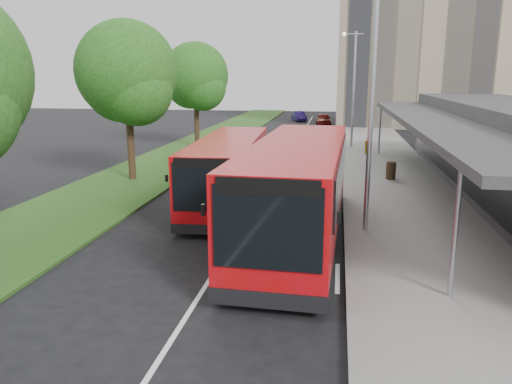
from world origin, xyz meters
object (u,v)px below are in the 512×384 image
(tree_far, at_px, (196,80))
(car_far, at_px, (299,116))
(lamp_post_near, at_px, (369,91))
(lamp_post_far, at_px, (353,82))
(tree_mid, at_px, (127,78))
(bus_main, at_px, (298,190))
(bollard, at_px, (366,147))
(litter_bin, at_px, (391,170))
(bus_second, at_px, (229,171))
(car_near, at_px, (324,119))

(tree_far, bearing_deg, car_far, 75.84)
(lamp_post_near, xyz_separation_m, lamp_post_far, (0.00, 20.00, 0.00))
(tree_mid, distance_m, car_far, 35.56)
(bus_main, distance_m, bollard, 18.03)
(lamp_post_near, relative_size, car_far, 2.35)
(tree_mid, relative_size, lamp_post_far, 0.98)
(bus_main, height_order, litter_bin, bus_main)
(bollard, bearing_deg, lamp_post_far, 106.40)
(tree_far, distance_m, lamp_post_far, 11.17)
(lamp_post_far, bearing_deg, lamp_post_near, -90.00)
(bus_second, bearing_deg, bollard, 62.55)
(car_near, xyz_separation_m, car_far, (-2.97, 4.76, -0.08))
(litter_bin, bearing_deg, bus_second, -141.93)
(bus_main, xyz_separation_m, litter_bin, (3.90, 9.63, -1.04))
(tree_mid, bearing_deg, car_near, 73.81)
(tree_mid, height_order, bus_main, tree_mid)
(bus_second, relative_size, litter_bin, 11.17)
(car_near, bearing_deg, lamp_post_far, -85.51)
(lamp_post_far, bearing_deg, litter_bin, -81.17)
(litter_bin, xyz_separation_m, bollard, (-0.82, 8.11, -0.00))
(bus_main, bearing_deg, tree_mid, 140.46)
(lamp_post_near, height_order, bus_main, lamp_post_near)
(lamp_post_near, bearing_deg, litter_bin, 78.58)
(tree_far, bearing_deg, bollard, -10.56)
(tree_far, relative_size, bollard, 8.77)
(lamp_post_far, bearing_deg, car_far, 103.82)
(car_near, bearing_deg, litter_bin, -85.19)
(bus_main, relative_size, bus_second, 1.17)
(tree_mid, relative_size, bus_main, 0.70)
(bus_second, relative_size, car_near, 2.55)
(tree_far, distance_m, car_near, 20.48)
(tree_mid, bearing_deg, bus_main, -41.63)
(bus_main, distance_m, car_far, 42.92)
(tree_mid, height_order, car_near, tree_mid)
(tree_far, relative_size, car_far, 2.21)
(tree_far, relative_size, bus_second, 0.78)
(lamp_post_near, height_order, bus_second, lamp_post_near)
(bus_main, bearing_deg, lamp_post_near, 25.55)
(car_near, bearing_deg, lamp_post_near, -89.81)
(bus_second, bearing_deg, car_near, 82.27)
(lamp_post_near, relative_size, litter_bin, 9.24)
(litter_bin, height_order, car_far, car_far)
(lamp_post_far, height_order, litter_bin, lamp_post_far)
(lamp_post_near, bearing_deg, tree_far, 120.29)
(tree_far, height_order, litter_bin, tree_far)
(car_near, bearing_deg, tree_far, -119.33)
(car_near, height_order, car_far, car_near)
(bus_second, xyz_separation_m, car_near, (2.88, 33.91, -0.74))
(litter_bin, height_order, car_near, car_near)
(lamp_post_far, distance_m, car_near, 17.73)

